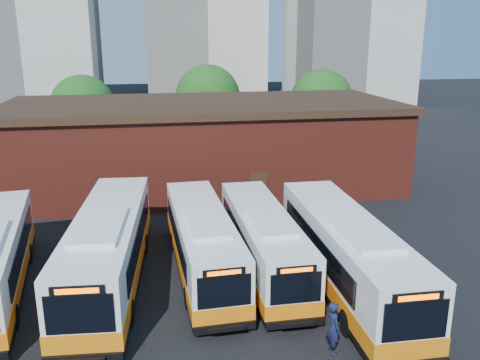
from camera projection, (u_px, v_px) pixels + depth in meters
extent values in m
plane|color=black|center=(258.00, 324.00, 20.13)|extent=(220.00, 220.00, 0.00)
cube|color=black|center=(22.00, 246.00, 22.73)|extent=(1.15, 8.85, 1.00)
cylinder|color=black|center=(14.00, 317.00, 19.77)|extent=(0.42, 0.98, 0.95)
cylinder|color=black|center=(28.00, 253.00, 25.54)|extent=(0.42, 0.98, 0.95)
cube|color=white|center=(109.00, 247.00, 22.89)|extent=(3.62, 12.74, 2.99)
cube|color=orange|center=(110.00, 264.00, 23.12)|extent=(3.68, 12.79, 0.73)
cube|color=black|center=(111.00, 275.00, 23.27)|extent=(3.67, 12.78, 0.26)
cube|color=black|center=(79.00, 314.00, 16.76)|extent=(2.27, 0.24, 1.41)
cube|color=black|center=(77.00, 291.00, 16.51)|extent=(1.78, 0.20, 0.34)
cube|color=#FF5905|center=(77.00, 291.00, 16.48)|extent=(1.41, 0.13, 0.19)
cube|color=black|center=(83.00, 359.00, 17.16)|extent=(2.67, 0.35, 0.34)
cube|color=black|center=(79.00, 238.00, 23.08)|extent=(0.80, 9.78, 1.10)
cube|color=black|center=(140.00, 236.00, 23.34)|extent=(0.80, 9.78, 1.10)
cube|color=white|center=(100.00, 226.00, 20.95)|extent=(2.15, 4.53, 0.23)
cylinder|color=black|center=(66.00, 316.00, 19.73)|extent=(0.41, 1.07, 1.05)
cylinder|color=black|center=(129.00, 313.00, 19.96)|extent=(0.41, 1.07, 1.05)
cylinder|color=black|center=(96.00, 246.00, 26.35)|extent=(0.41, 1.07, 1.05)
cylinder|color=black|center=(143.00, 244.00, 26.58)|extent=(0.41, 1.07, 1.05)
cube|color=white|center=(263.00, 239.00, 24.35)|extent=(2.41, 10.99, 2.61)
cube|color=orange|center=(263.00, 254.00, 24.56)|extent=(2.46, 11.03, 0.64)
cube|color=black|center=(263.00, 262.00, 24.68)|extent=(2.45, 11.03, 0.23)
cube|color=black|center=(296.00, 288.00, 19.07)|extent=(1.98, 0.07, 1.23)
cube|color=black|center=(297.00, 270.00, 18.85)|extent=(1.55, 0.07, 0.29)
cube|color=#FF5905|center=(297.00, 270.00, 18.82)|extent=(1.23, 0.03, 0.16)
cube|color=black|center=(295.00, 323.00, 19.41)|extent=(2.33, 0.14, 0.29)
cube|color=black|center=(297.00, 324.00, 19.19)|extent=(1.33, 0.36, 0.05)
cube|color=black|center=(298.00, 325.00, 19.02)|extent=(1.33, 0.05, 0.16)
cube|color=black|center=(237.00, 233.00, 24.42)|extent=(0.11, 8.56, 0.96)
cube|color=black|center=(285.00, 230.00, 24.84)|extent=(0.11, 8.56, 0.96)
cube|color=white|center=(270.00, 222.00, 22.68)|extent=(1.61, 3.85, 0.20)
cylinder|color=black|center=(255.00, 294.00, 21.55)|extent=(0.30, 0.92, 0.91)
cylinder|color=black|center=(303.00, 290.00, 21.91)|extent=(0.30, 0.92, 0.91)
cylinder|color=black|center=(231.00, 240.00, 27.26)|extent=(0.30, 0.92, 0.91)
cylinder|color=black|center=(270.00, 237.00, 27.62)|extent=(0.30, 0.92, 0.91)
cube|color=white|center=(202.00, 240.00, 24.10)|extent=(2.84, 11.29, 2.66)
cube|color=orange|center=(203.00, 255.00, 24.31)|extent=(2.89, 11.34, 0.65)
cube|color=black|center=(203.00, 264.00, 24.44)|extent=(2.88, 11.33, 0.23)
cube|color=black|center=(224.00, 291.00, 18.74)|extent=(2.02, 0.14, 1.26)
cube|color=black|center=(224.00, 272.00, 18.52)|extent=(1.59, 0.12, 0.30)
cube|color=#FF5905|center=(224.00, 273.00, 18.49)|extent=(1.26, 0.07, 0.17)
cube|color=black|center=(225.00, 328.00, 19.09)|extent=(2.38, 0.23, 0.30)
cube|color=black|center=(226.00, 329.00, 18.87)|extent=(1.37, 0.41, 0.06)
cube|color=black|center=(227.00, 330.00, 18.69)|extent=(1.35, 0.09, 0.17)
cube|color=black|center=(176.00, 235.00, 24.13)|extent=(0.40, 8.74, 0.98)
cube|color=black|center=(226.00, 231.00, 24.64)|extent=(0.40, 8.74, 0.98)
cube|color=white|center=(206.00, 222.00, 22.40)|extent=(1.78, 3.98, 0.21)
cylinder|color=black|center=(188.00, 298.00, 21.22)|extent=(0.34, 0.95, 0.93)
cylinder|color=black|center=(239.00, 292.00, 21.67)|extent=(0.34, 0.95, 0.93)
cylinder|color=black|center=(175.00, 242.00, 27.01)|extent=(0.34, 0.95, 0.93)
cylinder|color=black|center=(215.00, 238.00, 27.46)|extent=(0.34, 0.95, 0.93)
cube|color=white|center=(346.00, 252.00, 22.42)|extent=(2.81, 12.42, 2.94)
cube|color=orange|center=(345.00, 269.00, 22.66)|extent=(2.86, 12.47, 0.72)
cube|color=black|center=(344.00, 280.00, 22.80)|extent=(2.85, 12.46, 0.26)
cube|color=black|center=(415.00, 321.00, 16.44)|extent=(2.24, 0.09, 1.39)
cube|color=black|center=(418.00, 297.00, 16.20)|extent=(1.75, 0.09, 0.33)
cube|color=#FF5905|center=(419.00, 298.00, 16.16)|extent=(1.39, 0.04, 0.19)
cube|color=black|center=(314.00, 244.00, 22.53)|extent=(0.19, 9.66, 1.08)
cube|color=black|center=(371.00, 240.00, 22.95)|extent=(0.19, 9.66, 1.08)
cube|color=white|center=(362.00, 231.00, 20.53)|extent=(1.85, 4.36, 0.23)
cylinder|color=black|center=(347.00, 323.00, 19.27)|extent=(0.35, 1.04, 1.03)
cylinder|color=black|center=(406.00, 317.00, 19.63)|extent=(0.35, 1.04, 1.03)
cylinder|color=black|center=(299.00, 251.00, 25.73)|extent=(0.35, 1.04, 1.03)
cylinder|color=black|center=(344.00, 248.00, 26.10)|extent=(0.35, 1.04, 1.03)
imported|color=#111832|center=(333.00, 328.00, 18.07)|extent=(0.53, 0.76, 2.00)
cube|color=maroon|center=(203.00, 147.00, 38.26)|extent=(28.00, 12.00, 6.00)
cube|color=black|center=(202.00, 105.00, 37.41)|extent=(28.60, 12.60, 0.50)
cube|color=black|center=(258.00, 190.00, 33.54)|extent=(1.20, 0.08, 2.40)
cylinder|color=#382314|center=(86.00, 142.00, 48.41)|extent=(0.36, 0.36, 2.70)
sphere|color=#144A15|center=(83.00, 107.00, 47.51)|extent=(6.00, 6.00, 6.00)
cylinder|color=#382314|center=(208.00, 133.00, 52.28)|extent=(0.36, 0.36, 2.95)
sphere|color=#144A15|center=(208.00, 97.00, 51.30)|extent=(6.56, 6.56, 6.56)
cylinder|color=#382314|center=(320.00, 135.00, 51.30)|extent=(0.36, 0.36, 2.81)
sphere|color=#144A15|center=(321.00, 101.00, 50.37)|extent=(6.24, 6.24, 6.24)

